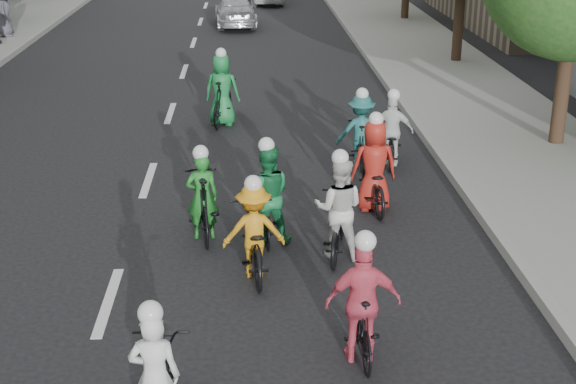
{
  "coord_description": "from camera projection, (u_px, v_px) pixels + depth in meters",
  "views": [
    {
      "loc": [
        2.02,
        -10.06,
        5.44
      ],
      "look_at": [
        2.6,
        1.57,
        1.0
      ],
      "focal_mm": 50.0,
      "sensor_mm": 36.0,
      "label": 1
    }
  ],
  "objects": [
    {
      "name": "follow_car_lead",
      "position": [
        235.0,
        12.0,
        33.19
      ],
      "size": [
        1.87,
        4.11,
        1.17
      ],
      "primitive_type": "imported",
      "rotation": [
        0.0,
        0.0,
        3.2
      ],
      "color": "#BABABF",
      "rests_on": "ground"
    },
    {
      "name": "cyclist_9",
      "position": [
        222.0,
        96.0,
        19.4
      ],
      "size": [
        0.94,
        1.92,
        1.88
      ],
      "rotation": [
        0.0,
        0.0,
        2.94
      ],
      "color": "black",
      "rests_on": "ground"
    },
    {
      "name": "cyclist_5",
      "position": [
        203.0,
        202.0,
        13.16
      ],
      "size": [
        0.73,
        1.88,
        1.6
      ],
      "rotation": [
        0.0,
        0.0,
        3.26
      ],
      "color": "black",
      "rests_on": "ground"
    },
    {
      "name": "cyclist_2",
      "position": [
        254.0,
        237.0,
        11.86
      ],
      "size": [
        0.96,
        1.91,
        1.58
      ],
      "rotation": [
        0.0,
        0.0,
        3.21
      ],
      "color": "black",
      "rests_on": "ground"
    },
    {
      "name": "cyclist_3",
      "position": [
        362.0,
        312.0,
        9.69
      ],
      "size": [
        0.93,
        1.48,
        1.72
      ],
      "rotation": [
        0.0,
        0.0,
        3.17
      ],
      "color": "black",
      "rests_on": "ground"
    },
    {
      "name": "cyclist_8",
      "position": [
        391.0,
        139.0,
        16.61
      ],
      "size": [
        0.91,
        1.76,
        1.63
      ],
      "rotation": [
        0.0,
        0.0,
        2.98
      ],
      "color": "black",
      "rests_on": "ground"
    },
    {
      "name": "sidewalk_right",
      "position": [
        478.0,
        106.0,
        20.91
      ],
      "size": [
        4.0,
        80.0,
        0.15
      ],
      "primitive_type": "cube",
      "color": "gray",
      "rests_on": "ground"
    },
    {
      "name": "cyclist_6",
      "position": [
        338.0,
        218.0,
        12.45
      ],
      "size": [
        0.95,
        1.82,
        1.76
      ],
      "rotation": [
        0.0,
        0.0,
        2.93
      ],
      "color": "black",
      "rests_on": "ground"
    },
    {
      "name": "spectator_2",
      "position": [
        4.0,
        12.0,
        29.99
      ],
      "size": [
        0.77,
        1.0,
        1.82
      ],
      "primitive_type": "imported",
      "rotation": [
        0.0,
        0.0,
        1.8
      ],
      "color": "#4D4B58",
      "rests_on": "sidewalk_left"
    },
    {
      "name": "curb_right",
      "position": [
        404.0,
        107.0,
        20.81
      ],
      "size": [
        0.18,
        80.0,
        0.18
      ],
      "primitive_type": "cube",
      "color": "#999993",
      "rests_on": "ground"
    },
    {
      "name": "ground",
      "position": [
        108.0,
        302.0,
        11.23
      ],
      "size": [
        120.0,
        120.0,
        0.0
      ],
      "primitive_type": "plane",
      "color": "black",
      "rests_on": "ground"
    },
    {
      "name": "cyclist_1",
      "position": [
        267.0,
        202.0,
        12.92
      ],
      "size": [
        0.81,
        1.48,
        1.78
      ],
      "rotation": [
        0.0,
        0.0,
        3.16
      ],
      "color": "black",
      "rests_on": "ground"
    },
    {
      "name": "cyclist_4",
      "position": [
        373.0,
        175.0,
        14.28
      ],
      "size": [
        0.84,
        1.84,
        1.81
      ],
      "rotation": [
        0.0,
        0.0,
        3.2
      ],
      "color": "black",
      "rests_on": "ground"
    },
    {
      "name": "cyclist_7",
      "position": [
        360.0,
        137.0,
        16.42
      ],
      "size": [
        1.01,
        1.6,
        1.68
      ],
      "rotation": [
        0.0,
        0.0,
        3.12
      ],
      "color": "black",
      "rests_on": "ground"
    }
  ]
}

